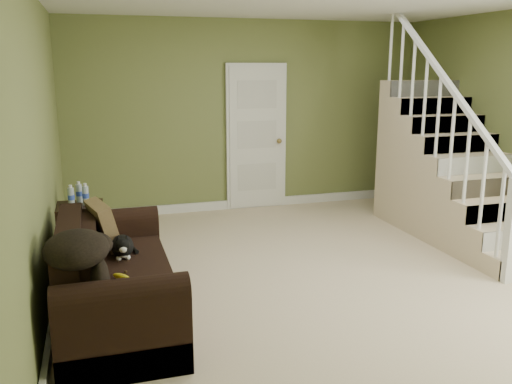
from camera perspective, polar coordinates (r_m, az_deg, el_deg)
floor at (r=5.35m, az=7.46°, el=-8.75°), size 5.00×5.50×0.01m
wall_back at (r=7.58m, az=-0.78°, el=7.99°), size 5.00×0.04×2.60m
wall_left at (r=4.59m, az=-21.92°, el=3.59°), size 0.04×5.50×2.60m
baseboard_back at (r=7.77m, az=-0.69°, el=-1.18°), size 5.00×0.04×0.12m
baseboard_left at (r=4.93m, az=-20.31°, el=-10.74°), size 0.04×5.50×0.12m
door at (r=7.60m, az=0.05°, el=5.77°), size 0.86×0.12×2.02m
staircase at (r=6.95m, az=19.49°, el=1.26°), size 1.00×2.51×2.82m
sofa at (r=4.52m, az=-14.94°, el=-9.24°), size 0.86×2.00×0.79m
side_table at (r=6.03m, az=-17.88°, el=-3.81°), size 0.47×0.47×0.80m
cat at (r=4.66m, az=-13.85°, el=-5.58°), size 0.23×0.49×0.24m
banana at (r=4.21m, az=-13.97°, el=-8.66°), size 0.15×0.16×0.05m
throw_pillow at (r=4.94m, az=-15.66°, el=-3.68°), size 0.33×0.51×0.48m
throw_blanket at (r=3.76m, az=-18.40°, el=-5.71°), size 0.47×0.59×0.23m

